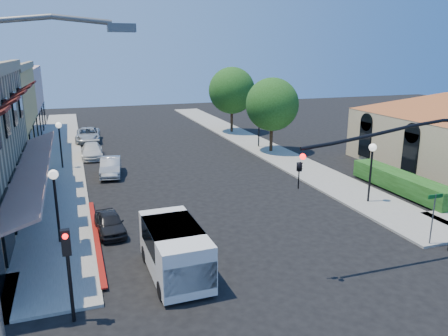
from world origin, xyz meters
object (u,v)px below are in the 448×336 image
object	(u,v)px
signal_mast_arm	(422,167)
parked_car_d	(88,135)
lamppost_left_near	(55,188)
street_tree_a	(272,104)
cobra_streetlight	(0,212)
parked_car_c	(92,151)
street_name_sign	(434,211)
lamppost_left_far	(59,133)
white_van	(175,248)
street_tree_b	(232,91)
parked_car_a	(110,223)
parked_car_b	(111,167)
lamppost_right_far	(259,118)
lamppost_right_near	(372,158)
secondary_signal	(68,259)

from	to	relation	value
signal_mast_arm	parked_car_d	distance (m)	32.98
lamppost_left_near	street_tree_a	bearing A→B (deg)	38.98
cobra_streetlight	parked_car_c	xyz separation A→B (m)	(2.95, 27.00, -4.67)
street_name_sign	lamppost_left_far	xyz separation A→B (m)	(-16.00, 19.80, 1.04)
lamppost_left_near	white_van	distance (m)	6.55
street_tree_b	lamppost_left_far	size ratio (longest dim) A/B	1.97
parked_car_a	parked_car_b	size ratio (longest dim) A/B	0.79
street_tree_a	white_van	world-z (taller)	street_tree_a
street_tree_b	street_tree_a	bearing A→B (deg)	-90.00
lamppost_left_near	parked_car_a	xyz separation A→B (m)	(2.30, 0.53, -2.21)
lamppost_right_far	white_van	size ratio (longest dim) A/B	0.77
lamppost_left_near	lamppost_right_far	world-z (taller)	same
lamppost_right_near	white_van	bearing A→B (deg)	-159.93
street_tree_b	secondary_signal	bearing A→B (deg)	-118.77
secondary_signal	lamppost_left_far	distance (m)	20.60
lamppost_left_near	parked_car_d	world-z (taller)	lamppost_left_near
lamppost_left_far	white_van	size ratio (longest dim) A/B	0.77
street_name_sign	secondary_signal	bearing A→B (deg)	-177.07
lamppost_left_near	street_tree_b	bearing A→B (deg)	54.21
white_van	parked_car_d	xyz separation A→B (m)	(-2.09, 28.61, -0.49)
lamppost_right_near	lamppost_right_far	size ratio (longest dim) A/B	1.00
lamppost_left_near	lamppost_left_far	xyz separation A→B (m)	(0.00, 14.00, 0.00)
secondary_signal	lamppost_left_far	world-z (taller)	lamppost_left_far
lamppost_left_far	parked_car_b	world-z (taller)	lamppost_left_far
street_tree_a	lamppost_right_near	xyz separation A→B (m)	(-0.30, -14.00, -1.46)
secondary_signal	cobra_streetlight	distance (m)	4.65
lamppost_left_near	parked_car_a	size ratio (longest dim) A/B	1.15
secondary_signal	parked_car_b	xyz separation A→B (m)	(2.80, 17.59, -1.67)
street_tree_b	secondary_signal	size ratio (longest dim) A/B	2.11
signal_mast_arm	lamppost_right_far	distance (m)	22.70
signal_mast_arm	parked_car_c	world-z (taller)	signal_mast_arm
lamppost_right_far	parked_car_c	distance (m)	14.89
parked_car_c	parked_car_a	bearing A→B (deg)	-87.89
lamppost_left_near	parked_car_b	size ratio (longest dim) A/B	0.91
lamppost_left_near	secondary_signal	bearing A→B (deg)	-85.66
street_tree_b	lamppost_left_near	xyz separation A→B (m)	(-17.30, -24.00, -1.81)
signal_mast_arm	secondary_signal	distance (m)	13.97
lamppost_right_near	street_name_sign	bearing A→B (deg)	-99.78
secondary_signal	lamppost_left_near	world-z (taller)	lamppost_left_near
parked_car_a	parked_car_b	bearing A→B (deg)	80.16
street_name_sign	lamppost_left_near	world-z (taller)	lamppost_left_near
lamppost_right_near	parked_car_c	size ratio (longest dim) A/B	0.87
street_name_sign	lamppost_right_far	xyz separation A→B (m)	(1.00, 21.80, 1.04)
white_van	parked_car_a	world-z (taller)	white_van
lamppost_left_far	parked_car_a	size ratio (longest dim) A/B	1.15
parked_car_d	signal_mast_arm	bearing A→B (deg)	-64.28
street_tree_b	lamppost_left_near	world-z (taller)	street_tree_b
street_tree_a	parked_car_b	world-z (taller)	street_tree_a
lamppost_left_near	parked_car_b	distance (m)	11.67
street_tree_b	parked_car_b	size ratio (longest dim) A/B	1.78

